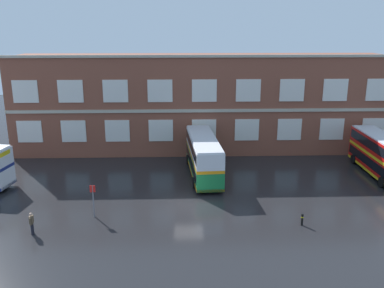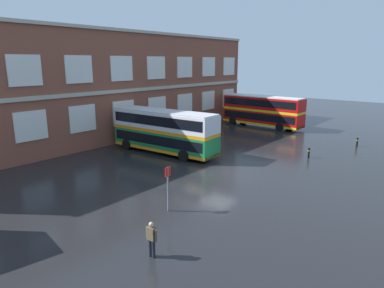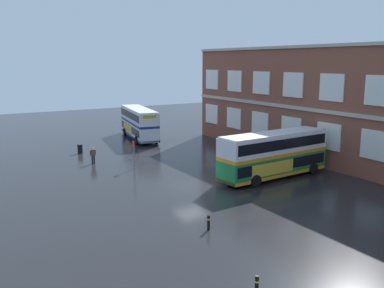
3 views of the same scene
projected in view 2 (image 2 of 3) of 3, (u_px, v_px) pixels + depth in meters
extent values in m
plane|color=black|center=(198.00, 168.00, 28.22)|extent=(120.00, 120.00, 0.00)
cube|color=brown|center=(99.00, 87.00, 38.38)|extent=(45.08, 8.00, 11.53)
cube|color=#B2A893|center=(123.00, 91.00, 35.91)|extent=(45.08, 0.16, 0.36)
cube|color=#B2A893|center=(120.00, 30.00, 34.47)|extent=(45.08, 0.28, 0.30)
cube|color=silver|center=(31.00, 126.00, 28.96)|extent=(2.81, 0.12, 2.54)
cube|color=silver|center=(83.00, 118.00, 32.71)|extent=(2.81, 0.12, 2.54)
cube|color=silver|center=(124.00, 113.00, 36.46)|extent=(2.81, 0.12, 2.54)
cube|color=silver|center=(157.00, 108.00, 40.21)|extent=(2.81, 0.12, 2.54)
cube|color=silver|center=(185.00, 104.00, 43.97)|extent=(2.81, 0.12, 2.54)
cube|color=silver|center=(208.00, 100.00, 47.72)|extent=(2.81, 0.12, 2.54)
cube|color=silver|center=(228.00, 98.00, 51.47)|extent=(2.81, 0.12, 2.54)
cube|color=silver|center=(25.00, 70.00, 27.87)|extent=(2.81, 0.12, 2.54)
cube|color=silver|center=(79.00, 69.00, 31.62)|extent=(2.81, 0.12, 2.54)
cube|color=silver|center=(122.00, 68.00, 35.37)|extent=(2.81, 0.12, 2.54)
cube|color=silver|center=(156.00, 68.00, 39.13)|extent=(2.81, 0.12, 2.54)
cube|color=silver|center=(185.00, 67.00, 42.88)|extent=(2.81, 0.12, 2.54)
cube|color=silver|center=(209.00, 67.00, 46.63)|extent=(2.81, 0.12, 2.54)
cube|color=silver|center=(229.00, 66.00, 50.38)|extent=(2.81, 0.12, 2.54)
cube|color=#197038|center=(164.00, 140.00, 32.63)|extent=(3.22, 11.14, 1.75)
cube|color=black|center=(164.00, 138.00, 32.58)|extent=(3.23, 10.70, 0.90)
cube|color=orange|center=(164.00, 130.00, 32.39)|extent=(3.22, 11.14, 0.30)
cube|color=silver|center=(164.00, 120.00, 32.17)|extent=(3.22, 11.14, 1.55)
cube|color=black|center=(164.00, 119.00, 32.16)|extent=(3.23, 10.70, 0.90)
cube|color=orange|center=(165.00, 148.00, 32.81)|extent=(3.24, 11.14, 0.28)
cube|color=silver|center=(164.00, 111.00, 31.98)|extent=(3.11, 10.91, 0.12)
cube|color=gold|center=(184.00, 139.00, 32.87)|extent=(0.33, 4.83, 1.10)
cube|color=yellow|center=(124.00, 111.00, 35.20)|extent=(1.66, 0.16, 0.40)
cylinder|color=black|center=(145.00, 140.00, 36.00)|extent=(0.38, 1.06, 1.04)
cylinder|color=black|center=(127.00, 144.00, 34.00)|extent=(0.38, 1.06, 1.04)
cylinder|color=black|center=(200.00, 150.00, 31.92)|extent=(0.38, 1.06, 1.04)
cylinder|color=black|center=(184.00, 156.00, 29.91)|extent=(0.38, 1.06, 1.04)
cube|color=red|center=(262.00, 117.00, 45.92)|extent=(2.87, 11.07, 1.75)
cube|color=black|center=(262.00, 116.00, 45.87)|extent=(2.90, 10.63, 0.90)
cube|color=yellow|center=(262.00, 110.00, 45.68)|extent=(2.87, 11.07, 0.30)
cube|color=red|center=(263.00, 103.00, 45.46)|extent=(2.87, 11.07, 1.55)
cube|color=black|center=(263.00, 102.00, 45.44)|extent=(2.90, 10.63, 0.90)
cube|color=yellow|center=(262.00, 123.00, 46.09)|extent=(2.89, 11.07, 0.28)
cube|color=silver|center=(263.00, 97.00, 45.26)|extent=(2.76, 10.85, 0.12)
cube|color=gold|center=(276.00, 117.00, 45.99)|extent=(0.17, 4.84, 1.10)
cube|color=yellow|center=(229.00, 97.00, 48.86)|extent=(1.66, 0.11, 0.40)
cylinder|color=black|center=(243.00, 118.00, 49.48)|extent=(0.35, 1.05, 1.04)
cylinder|color=black|center=(233.00, 121.00, 47.62)|extent=(0.35, 1.05, 1.04)
cylinder|color=black|center=(289.00, 124.00, 44.90)|extent=(0.35, 1.05, 1.04)
cylinder|color=black|center=(280.00, 127.00, 43.04)|extent=(0.35, 1.05, 1.04)
cylinder|color=black|center=(154.00, 249.00, 15.21)|extent=(0.17, 0.17, 0.85)
cylinder|color=black|center=(150.00, 248.00, 15.33)|extent=(0.17, 0.17, 0.85)
cube|color=brown|center=(151.00, 234.00, 15.10)|extent=(0.26, 0.41, 0.60)
cylinder|color=brown|center=(156.00, 236.00, 14.95)|extent=(0.12, 0.12, 0.57)
cylinder|color=brown|center=(147.00, 232.00, 15.25)|extent=(0.12, 0.12, 0.57)
sphere|color=tan|center=(151.00, 224.00, 14.99)|extent=(0.22, 0.22, 0.22)
cylinder|color=slate|center=(168.00, 189.00, 19.77)|extent=(0.10, 0.10, 2.70)
cube|color=red|center=(168.00, 172.00, 19.51)|extent=(0.44, 0.04, 0.56)
cylinder|color=black|center=(309.00, 153.00, 30.94)|extent=(0.18, 0.18, 0.95)
cylinder|color=yellow|center=(309.00, 151.00, 30.89)|extent=(0.19, 0.19, 0.08)
cylinder|color=black|center=(357.00, 142.00, 35.03)|extent=(0.18, 0.18, 0.95)
cylinder|color=yellow|center=(357.00, 140.00, 34.98)|extent=(0.19, 0.19, 0.08)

